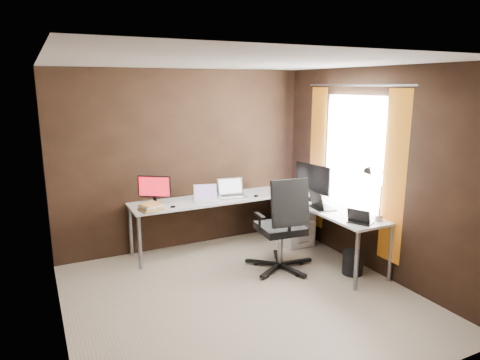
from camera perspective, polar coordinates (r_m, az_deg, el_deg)
name	(u,v)px	position (r m, az deg, el deg)	size (l,w,h in m)	color
room	(267,180)	(4.63, 3.64, -0.01)	(3.60, 3.60, 2.50)	gray
desk	(263,205)	(5.84, 3.08, -3.40)	(2.65, 2.25, 0.73)	white
drawer_pedestal	(294,223)	(6.34, 7.19, -5.77)	(0.42, 0.50, 0.60)	white
monitor_left	(154,188)	(5.75, -11.34, -1.10)	(0.38, 0.27, 0.38)	black
monitor_right	(313,180)	(5.89, 9.67, -0.03)	(0.19, 0.62, 0.51)	black
laptop_white	(206,197)	(5.89, -4.60, -2.29)	(0.37, 0.31, 0.21)	white
laptop_silver	(232,193)	(6.09, -1.14, -1.68)	(0.42, 0.32, 0.25)	silver
laptop_black_big	(320,205)	(5.59, 10.63, -3.26)	(0.29, 0.37, 0.23)	black
laptop_black_small	(360,220)	(5.11, 15.66, -5.14)	(0.29, 0.32, 0.18)	black
book_stack	(151,207)	(5.52, -11.75, -3.59)	(0.32, 0.29, 0.09)	tan
mouse_left	(173,207)	(5.60, -8.93, -3.53)	(0.08, 0.05, 0.03)	black
mouse_corner	(256,196)	(6.06, 2.17, -2.13)	(0.08, 0.05, 0.03)	black
desk_lamp	(373,187)	(5.18, 17.28, -0.87)	(0.20, 0.23, 0.64)	slate
office_chair	(282,243)	(5.43, 5.57, -8.32)	(0.68, 0.68, 1.21)	black
wastebasket	(353,263)	(5.53, 14.79, -10.61)	(0.25, 0.25, 0.29)	black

